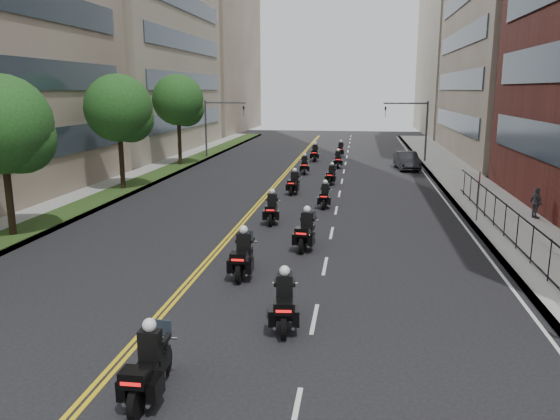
# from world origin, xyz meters

# --- Properties ---
(ground) EXTENTS (160.00, 160.00, 0.00)m
(ground) POSITION_xyz_m (0.00, 0.00, 0.00)
(ground) COLOR black
(ground) RESTS_ON ground
(sidewalk_right) EXTENTS (4.00, 90.00, 0.15)m
(sidewalk_right) POSITION_xyz_m (12.00, 25.00, 0.07)
(sidewalk_right) COLOR gray
(sidewalk_right) RESTS_ON ground
(sidewalk_left) EXTENTS (4.00, 90.00, 0.15)m
(sidewalk_left) POSITION_xyz_m (-12.00, 25.00, 0.07)
(sidewalk_left) COLOR gray
(sidewalk_left) RESTS_ON ground
(grass_strip) EXTENTS (2.00, 90.00, 0.04)m
(grass_strip) POSITION_xyz_m (-11.20, 25.00, 0.17)
(grass_strip) COLOR #203A15
(grass_strip) RESTS_ON sidewalk_left
(building_right_tan) EXTENTS (15.11, 28.00, 30.00)m
(building_right_tan) POSITION_xyz_m (21.48, 48.00, 15.00)
(building_right_tan) COLOR #7B6A5A
(building_right_tan) RESTS_ON ground
(building_right_far) EXTENTS (15.00, 28.00, 26.00)m
(building_right_far) POSITION_xyz_m (21.50, 78.00, 13.00)
(building_right_far) COLOR gray
(building_right_far) RESTS_ON ground
(building_left_far) EXTENTS (16.00, 28.00, 26.00)m
(building_left_far) POSITION_xyz_m (-22.00, 78.00, 13.00)
(building_left_far) COLOR #7B6A5A
(building_left_far) RESTS_ON ground
(iron_fence) EXTENTS (0.05, 28.00, 1.50)m
(iron_fence) POSITION_xyz_m (11.00, 12.00, 0.90)
(iron_fence) COLOR black
(iron_fence) RESTS_ON sidewalk_right
(street_trees) EXTENTS (4.40, 38.40, 7.98)m
(street_trees) POSITION_xyz_m (-11.05, 18.61, 5.13)
(street_trees) COLOR black
(street_trees) RESTS_ON ground
(traffic_signal_right) EXTENTS (4.09, 0.20, 5.60)m
(traffic_signal_right) POSITION_xyz_m (9.54, 42.00, 3.70)
(traffic_signal_right) COLOR #3F3F44
(traffic_signal_right) RESTS_ON ground
(traffic_signal_left) EXTENTS (4.09, 0.20, 5.60)m
(traffic_signal_left) POSITION_xyz_m (-9.54, 42.00, 3.70)
(traffic_signal_left) COLOR #3F3F44
(traffic_signal_left) RESTS_ON ground
(motorcycle_0) EXTENTS (0.57, 2.46, 1.82)m
(motorcycle_0) POSITION_xyz_m (-0.05, 0.24, 0.72)
(motorcycle_0) COLOR black
(motorcycle_0) RESTS_ON ground
(motorcycle_1) EXTENTS (0.70, 2.43, 1.79)m
(motorcycle_1) POSITION_xyz_m (2.39, 4.32, 0.71)
(motorcycle_1) COLOR black
(motorcycle_1) RESTS_ON ground
(motorcycle_2) EXTENTS (0.59, 2.53, 1.87)m
(motorcycle_2) POSITION_xyz_m (0.31, 8.44, 0.74)
(motorcycle_2) COLOR black
(motorcycle_2) RESTS_ON ground
(motorcycle_3) EXTENTS (0.72, 2.50, 1.85)m
(motorcycle_3) POSITION_xyz_m (2.24, 12.26, 0.73)
(motorcycle_3) COLOR black
(motorcycle_3) RESTS_ON ground
(motorcycle_4) EXTENTS (0.62, 2.38, 1.75)m
(motorcycle_4) POSITION_xyz_m (0.08, 16.58, 0.69)
(motorcycle_4) COLOR black
(motorcycle_4) RESTS_ON ground
(motorcycle_5) EXTENTS (0.50, 2.16, 1.60)m
(motorcycle_5) POSITION_xyz_m (2.51, 20.73, 0.63)
(motorcycle_5) COLOR black
(motorcycle_5) RESTS_ON ground
(motorcycle_6) EXTENTS (0.64, 2.26, 1.67)m
(motorcycle_6) POSITION_xyz_m (0.26, 24.65, 0.66)
(motorcycle_6) COLOR black
(motorcycle_6) RESTS_ON ground
(motorcycle_7) EXTENTS (0.62, 2.14, 1.58)m
(motorcycle_7) POSITION_xyz_m (2.49, 28.60, 0.63)
(motorcycle_7) COLOR black
(motorcycle_7) RESTS_ON ground
(motorcycle_8) EXTENTS (0.64, 2.28, 1.68)m
(motorcycle_8) POSITION_xyz_m (0.08, 33.24, 0.66)
(motorcycle_8) COLOR black
(motorcycle_8) RESTS_ON ground
(motorcycle_9) EXTENTS (0.55, 2.26, 1.67)m
(motorcycle_9) POSITION_xyz_m (2.60, 37.08, 0.66)
(motorcycle_9) COLOR black
(motorcycle_9) RESTS_ON ground
(motorcycle_10) EXTENTS (0.56, 2.45, 1.81)m
(motorcycle_10) POSITION_xyz_m (0.27, 41.29, 0.72)
(motorcycle_10) COLOR black
(motorcycle_10) RESTS_ON ground
(motorcycle_11) EXTENTS (0.58, 2.27, 1.67)m
(motorcycle_11) POSITION_xyz_m (2.55, 45.20, 0.66)
(motorcycle_11) COLOR black
(motorcycle_11) RESTS_ON ground
(parked_sedan) EXTENTS (2.09, 4.69, 1.50)m
(parked_sedan) POSITION_xyz_m (8.43, 36.97, 0.75)
(parked_sedan) COLOR black
(parked_sedan) RESTS_ON ground
(pedestrian_c) EXTENTS (0.62, 1.00, 1.60)m
(pedestrian_c) POSITION_xyz_m (13.50, 18.95, 0.95)
(pedestrian_c) COLOR #3F4147
(pedestrian_c) RESTS_ON sidewalk_right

